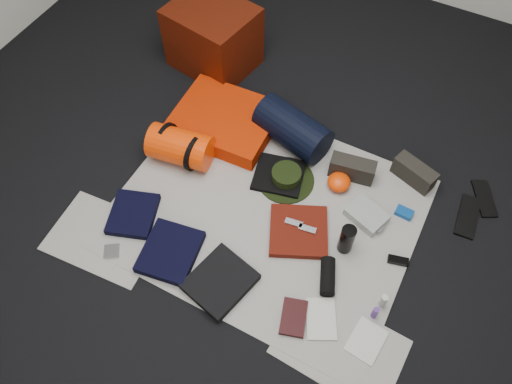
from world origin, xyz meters
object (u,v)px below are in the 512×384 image
at_px(sleeping_pad, 225,120).
at_px(stuff_sack, 180,147).
at_px(water_bottle, 347,239).
at_px(paperback_book, 294,317).
at_px(red_cabinet, 213,38).
at_px(navy_duffel, 293,129).
at_px(compact_camera, 375,225).

xyz_separation_m(sleeping_pad, stuff_sack, (-0.10, -0.33, 0.05)).
height_order(stuff_sack, water_bottle, stuff_sack).
bearing_deg(sleeping_pad, paperback_book, -45.36).
height_order(red_cabinet, stuff_sack, red_cabinet).
xyz_separation_m(red_cabinet, water_bottle, (1.32, -0.91, -0.11)).
bearing_deg(sleeping_pad, water_bottle, -24.29).
height_order(red_cabinet, sleeping_pad, red_cabinet).
height_order(sleeping_pad, stuff_sack, stuff_sack).
bearing_deg(sleeping_pad, stuff_sack, -107.40).
bearing_deg(stuff_sack, paperback_book, -29.95).
xyz_separation_m(sleeping_pad, water_bottle, (0.97, -0.44, 0.04)).
xyz_separation_m(stuff_sack, navy_duffel, (0.52, 0.42, 0.01)).
height_order(navy_duffel, water_bottle, navy_duffel).
distance_m(compact_camera, paperback_book, 0.69).
relative_size(water_bottle, paperback_book, 1.05).
bearing_deg(water_bottle, sleeping_pad, 155.71).
xyz_separation_m(navy_duffel, water_bottle, (0.56, -0.52, -0.02)).
bearing_deg(paperback_book, navy_duffel, 99.05).
xyz_separation_m(red_cabinet, paperback_book, (1.24, -1.38, -0.19)).
bearing_deg(navy_duffel, water_bottle, -28.00).
height_order(red_cabinet, navy_duffel, red_cabinet).
distance_m(red_cabinet, water_bottle, 1.60).
relative_size(red_cabinet, navy_duffel, 1.15).
relative_size(water_bottle, compact_camera, 2.06).
distance_m(stuff_sack, compact_camera, 1.18).
bearing_deg(red_cabinet, compact_camera, -16.83).
bearing_deg(compact_camera, navy_duffel, 169.70).
relative_size(stuff_sack, paperback_book, 1.95).
bearing_deg(navy_duffel, stuff_sack, -126.24).
bearing_deg(water_bottle, compact_camera, 62.68).
height_order(red_cabinet, paperback_book, red_cabinet).
height_order(water_bottle, paperback_book, water_bottle).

